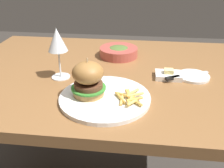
% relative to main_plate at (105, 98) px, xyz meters
% --- Properties ---
extents(dining_table, '(1.27, 0.86, 0.74)m').
position_rel_main_plate_xyz_m(dining_table, '(-0.01, 0.23, -0.10)').
color(dining_table, brown).
rests_on(dining_table, ground).
extents(main_plate, '(0.30, 0.30, 0.01)m').
position_rel_main_plate_xyz_m(main_plate, '(0.00, 0.00, 0.00)').
color(main_plate, white).
rests_on(main_plate, dining_table).
extents(burger_sandwich, '(0.11, 0.11, 0.13)m').
position_rel_main_plate_xyz_m(burger_sandwich, '(-0.05, 0.00, 0.06)').
color(burger_sandwich, '#B78447').
rests_on(burger_sandwich, main_plate).
extents(fries_pile, '(0.10, 0.11, 0.02)m').
position_rel_main_plate_xyz_m(fries_pile, '(0.08, -0.02, 0.02)').
color(fries_pile, '#EABC5B').
rests_on(fries_pile, main_plate).
extents(wine_glass, '(0.07, 0.07, 0.20)m').
position_rel_main_plate_xyz_m(wine_glass, '(-0.20, 0.15, 0.14)').
color(wine_glass, silver).
rests_on(wine_glass, dining_table).
extents(bread_plate, '(0.12, 0.12, 0.01)m').
position_rel_main_plate_xyz_m(bread_plate, '(0.32, 0.21, -0.00)').
color(bread_plate, white).
rests_on(bread_plate, dining_table).
extents(table_knife, '(0.18, 0.10, 0.01)m').
position_rel_main_plate_xyz_m(table_knife, '(0.28, 0.18, 0.01)').
color(table_knife, silver).
rests_on(table_knife, bread_plate).
extents(butter_dish, '(0.10, 0.08, 0.04)m').
position_rel_main_plate_xyz_m(butter_dish, '(0.22, 0.19, 0.00)').
color(butter_dish, white).
rests_on(butter_dish, dining_table).
extents(soup_bowl, '(0.18, 0.18, 0.05)m').
position_rel_main_plate_xyz_m(soup_bowl, '(0.01, 0.40, 0.02)').
color(soup_bowl, '#B24C42').
rests_on(soup_bowl, dining_table).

